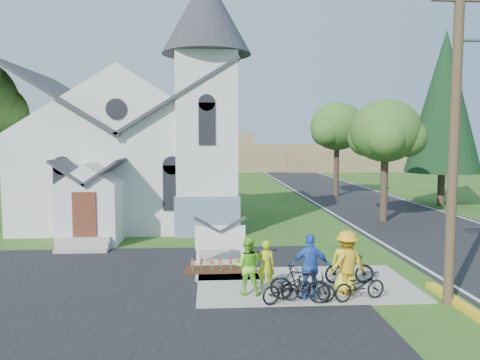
{
  "coord_description": "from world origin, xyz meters",
  "views": [
    {
      "loc": [
        -1.61,
        -14.29,
        4.76
      ],
      "look_at": [
        -0.33,
        5.0,
        3.07
      ],
      "focal_mm": 35.0,
      "sensor_mm": 36.0,
      "label": 1
    }
  ],
  "objects": [
    {
      "name": "ground",
      "position": [
        0.0,
        0.0,
        0.0
      ],
      "size": [
        120.0,
        120.0,
        0.0
      ],
      "primitive_type": "plane",
      "color": "#2B5317",
      "rests_on": "ground"
    },
    {
      "name": "parking_lot",
      "position": [
        -7.0,
        -2.0,
        0.01
      ],
      "size": [
        20.0,
        16.0,
        0.02
      ],
      "primitive_type": "cube",
      "color": "black",
      "rests_on": "ground"
    },
    {
      "name": "road",
      "position": [
        10.0,
        15.0,
        0.01
      ],
      "size": [
        8.0,
        90.0,
        0.02
      ],
      "primitive_type": "cube",
      "color": "black",
      "rests_on": "ground"
    },
    {
      "name": "sidewalk",
      "position": [
        1.5,
        0.5,
        0.03
      ],
      "size": [
        7.0,
        4.0,
        0.05
      ],
      "primitive_type": "cube",
      "color": "#9C978D",
      "rests_on": "ground"
    },
    {
      "name": "church",
      "position": [
        -5.48,
        12.48,
        5.25
      ],
      "size": [
        12.35,
        12.0,
        13.0
      ],
      "color": "silver",
      "rests_on": "ground"
    },
    {
      "name": "church_sign",
      "position": [
        -1.2,
        3.2,
        1.03
      ],
      "size": [
        2.2,
        0.4,
        1.7
      ],
      "color": "#9C978D",
      "rests_on": "ground"
    },
    {
      "name": "flower_bed",
      "position": [
        -1.2,
        2.3,
        0.04
      ],
      "size": [
        2.6,
        1.1,
        0.07
      ],
      "primitive_type": "cube",
      "color": "#361E0E",
      "rests_on": "ground"
    },
    {
      "name": "utility_pole",
      "position": [
        5.36,
        -1.5,
        5.4
      ],
      "size": [
        3.45,
        0.28,
        10.0
      ],
      "color": "#403120",
      "rests_on": "ground"
    },
    {
      "name": "tree_road_near",
      "position": [
        8.5,
        12.0,
        5.21
      ],
      "size": [
        4.0,
        4.0,
        7.05
      ],
      "color": "#36291D",
      "rests_on": "ground"
    },
    {
      "name": "tree_road_mid",
      "position": [
        9.0,
        24.0,
        5.78
      ],
      "size": [
        4.4,
        4.4,
        7.8
      ],
      "color": "#36291D",
      "rests_on": "ground"
    },
    {
      "name": "conifer",
      "position": [
        15.0,
        18.0,
        7.39
      ],
      "size": [
        5.2,
        5.2,
        12.4
      ],
      "color": "#36291D",
      "rests_on": "ground"
    },
    {
      "name": "distant_hills",
      "position": [
        3.36,
        56.33,
        2.17
      ],
      "size": [
        61.0,
        10.0,
        5.6
      ],
      "color": "brown",
      "rests_on": "ground"
    },
    {
      "name": "cyclist_0",
      "position": [
        0.15,
        -0.02,
        0.83
      ],
      "size": [
        0.61,
        0.43,
        1.57
      ],
      "primitive_type": "imported",
      "rotation": [
        0.0,
        0.0,
        3.03
      ],
      "color": "#A6C216",
      "rests_on": "sidewalk"
    },
    {
      "name": "bike_0",
      "position": [
        1.25,
        -1.2,
        0.46
      ],
      "size": [
        1.63,
        0.77,
        0.82
      ],
      "primitive_type": "imported",
      "rotation": [
        0.0,
        0.0,
        1.42
      ],
      "color": "black",
      "rests_on": "sidewalk"
    },
    {
      "name": "cyclist_1",
      "position": [
        -0.46,
        -0.43,
        0.93
      ],
      "size": [
        0.95,
        0.79,
        1.75
      ],
      "primitive_type": "imported",
      "rotation": [
        0.0,
        0.0,
        2.98
      ],
      "color": "#71E32A",
      "rests_on": "sidewalk"
    },
    {
      "name": "bike_1",
      "position": [
        1.0,
        -1.2,
        0.59
      ],
      "size": [
        1.86,
        1.1,
        1.08
      ],
      "primitive_type": "imported",
      "rotation": [
        0.0,
        0.0,
        1.21
      ],
      "color": "black",
      "rests_on": "sidewalk"
    },
    {
      "name": "cyclist_2",
      "position": [
        1.34,
        -1.03,
        1.03
      ],
      "size": [
        1.18,
        0.58,
        1.95
      ],
      "primitive_type": "imported",
      "rotation": [
        0.0,
        0.0,
        3.05
      ],
      "color": "blue",
      "rests_on": "sidewalk"
    },
    {
      "name": "bike_2",
      "position": [
        0.64,
        -1.2,
        0.49
      ],
      "size": [
        1.78,
        1.23,
        0.89
      ],
      "primitive_type": "imported",
      "rotation": [
        0.0,
        0.0,
        1.99
      ],
      "color": "black",
      "rests_on": "sidewalk"
    },
    {
      "name": "cyclist_3",
      "position": [
        2.55,
        -0.63,
        1.03
      ],
      "size": [
        1.44,
        1.13,
        1.96
      ],
      "primitive_type": "imported",
      "rotation": [
        0.0,
        0.0,
        3.5
      ],
      "color": "gold",
      "rests_on": "sidewalk"
    },
    {
      "name": "bike_3",
      "position": [
        2.95,
        0.39,
        0.54
      ],
      "size": [
        1.63,
        0.51,
        0.97
      ],
      "primitive_type": "imported",
      "rotation": [
        0.0,
        0.0,
        1.54
      ],
      "color": "black",
      "rests_on": "sidewalk"
    },
    {
      "name": "cyclist_4",
      "position": [
        2.57,
        -0.5,
        0.99
      ],
      "size": [
        1.08,
        0.91,
        1.88
      ],
      "primitive_type": "imported",
      "rotation": [
        0.0,
        0.0,
        2.73
      ],
      "color": "yellow",
      "rests_on": "sidewalk"
    },
    {
      "name": "bike_4",
      "position": [
        2.77,
        -1.2,
        0.49
      ],
      "size": [
        1.77,
        1.02,
        0.88
      ],
      "primitive_type": "imported",
      "rotation": [
        0.0,
        0.0,
        1.85
      ],
      "color": "black",
      "rests_on": "sidewalk"
    }
  ]
}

